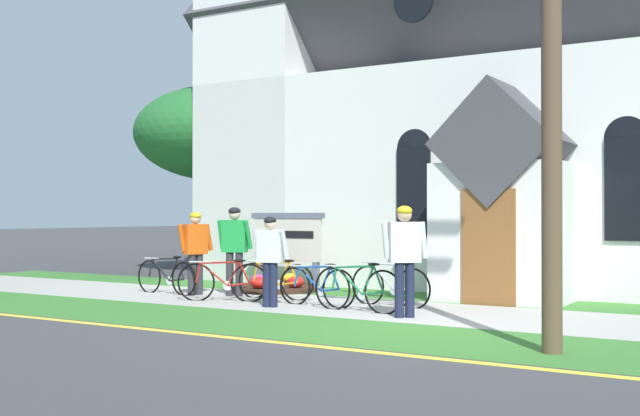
# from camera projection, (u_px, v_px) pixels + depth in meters

# --- Properties ---
(ground) EXTENTS (140.00, 140.00, 0.00)m
(ground) POSITION_uv_depth(u_px,v_px,m) (503.00, 302.00, 14.76)
(ground) COLOR #3D3D3F
(sidewalk_slab) EXTENTS (32.00, 2.79, 0.01)m
(sidewalk_slab) POSITION_uv_depth(u_px,v_px,m) (341.00, 306.00, 14.05)
(sidewalk_slab) COLOR #A8A59E
(sidewalk_slab) RESTS_ON ground
(grass_verge) EXTENTS (32.00, 2.29, 0.01)m
(grass_verge) POSITION_uv_depth(u_px,v_px,m) (258.00, 323.00, 11.88)
(grass_verge) COLOR #38722D
(grass_verge) RESTS_ON ground
(church_lawn) EXTENTS (24.00, 1.72, 0.01)m
(church_lawn) POSITION_uv_depth(u_px,v_px,m) (397.00, 295.00, 15.98)
(church_lawn) COLOR #38722D
(church_lawn) RESTS_ON ground
(curb_paint_stripe) EXTENTS (28.00, 0.16, 0.01)m
(curb_paint_stripe) POSITION_uv_depth(u_px,v_px,m) (202.00, 335.00, 10.77)
(curb_paint_stripe) COLOR yellow
(curb_paint_stripe) RESTS_ON ground
(church_building) EXTENTS (12.66, 11.99, 13.46)m
(church_building) POSITION_uv_depth(u_px,v_px,m) (477.00, 94.00, 20.99)
(church_building) COLOR white
(church_building) RESTS_ON ground
(church_sign) EXTENTS (1.89, 0.15, 1.67)m
(church_sign) POSITION_uv_depth(u_px,v_px,m) (287.00, 239.00, 17.31)
(church_sign) COLOR slate
(church_sign) RESTS_ON ground
(flower_bed) EXTENTS (1.85, 1.85, 0.34)m
(flower_bed) POSITION_uv_depth(u_px,v_px,m) (276.00, 287.00, 16.90)
(flower_bed) COLOR #382319
(flower_bed) RESTS_ON ground
(bicycle_red) EXTENTS (1.69, 0.31, 0.82)m
(bicycle_red) POSITION_uv_depth(u_px,v_px,m) (390.00, 285.00, 14.06)
(bicycle_red) COLOR black
(bicycle_red) RESTS_ON ground
(bicycle_white) EXTENTS (1.70, 0.12, 0.80)m
(bicycle_white) POSITION_uv_depth(u_px,v_px,m) (276.00, 280.00, 15.27)
(bicycle_white) COLOR black
(bicycle_white) RESTS_ON ground
(bicycle_black) EXTENTS (1.65, 0.70, 0.81)m
(bicycle_black) POSITION_uv_depth(u_px,v_px,m) (223.00, 281.00, 14.88)
(bicycle_black) COLOR black
(bicycle_black) RESTS_ON ground
(bicycle_yellow) EXTENTS (1.68, 0.20, 0.79)m
(bicycle_yellow) POSITION_uv_depth(u_px,v_px,m) (317.00, 286.00, 14.08)
(bicycle_yellow) COLOR black
(bicycle_yellow) RESTS_ON ground
(bicycle_silver) EXTENTS (1.74, 0.22, 0.82)m
(bicycle_silver) POSITION_uv_depth(u_px,v_px,m) (166.00, 276.00, 16.23)
(bicycle_silver) COLOR black
(bicycle_silver) RESTS_ON ground
(bicycle_green) EXTENTS (1.78, 0.24, 0.86)m
(bicycle_green) POSITION_uv_depth(u_px,v_px,m) (358.00, 289.00, 13.28)
(bicycle_green) COLOR black
(bicycle_green) RESTS_ON ground
(cyclist_in_blue_jersey) EXTENTS (0.59, 0.53, 1.78)m
(cyclist_in_blue_jersey) POSITION_uv_depth(u_px,v_px,m) (405.00, 251.00, 12.50)
(cyclist_in_blue_jersey) COLOR #191E38
(cyclist_in_blue_jersey) RESTS_ON ground
(cyclist_in_yellow_jersey) EXTENTS (0.64, 0.32, 1.60)m
(cyclist_in_yellow_jersey) POSITION_uv_depth(u_px,v_px,m) (270.00, 255.00, 13.91)
(cyclist_in_yellow_jersey) COLOR #191E38
(cyclist_in_yellow_jersey) RESTS_ON ground
(cyclist_in_white_jersey) EXTENTS (0.68, 0.35, 1.78)m
(cyclist_in_white_jersey) POSITION_uv_depth(u_px,v_px,m) (234.00, 243.00, 15.78)
(cyclist_in_white_jersey) COLOR #2D2D33
(cyclist_in_white_jersey) RESTS_ON ground
(cyclist_in_green_jersey) EXTENTS (0.37, 0.72, 1.68)m
(cyclist_in_green_jersey) POSITION_uv_depth(u_px,v_px,m) (195.00, 247.00, 15.98)
(cyclist_in_green_jersey) COLOR #2D2D33
(cyclist_in_green_jersey) RESTS_ON ground
(yard_deciduous_tree) EXTENTS (4.76, 4.76, 5.26)m
(yard_deciduous_tree) POSITION_uv_depth(u_px,v_px,m) (219.00, 134.00, 22.39)
(yard_deciduous_tree) COLOR #3D2D1E
(yard_deciduous_tree) RESTS_ON ground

